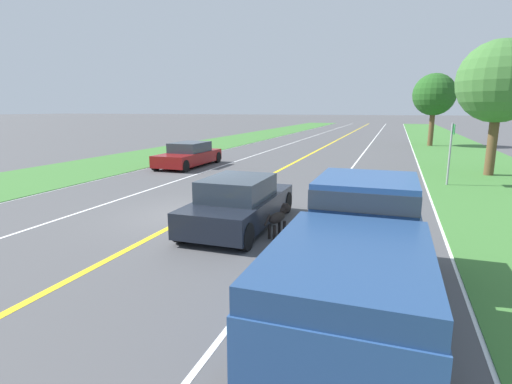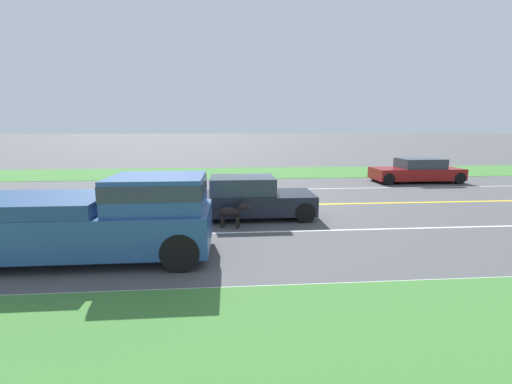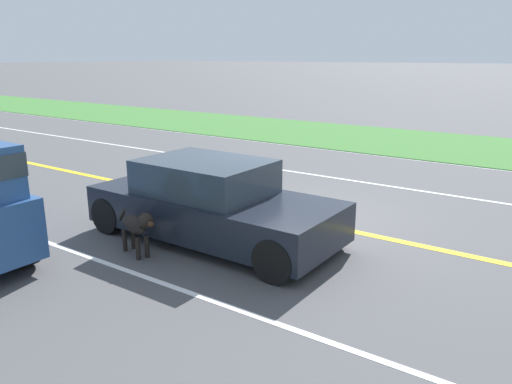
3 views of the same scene
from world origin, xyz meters
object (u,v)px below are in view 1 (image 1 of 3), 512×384
pickup_truck (358,248)px  roadside_tree_right_far (434,95)px  street_sign (451,147)px  ego_car (239,203)px  roadside_tree_right_near (499,82)px  dog (279,217)px  oncoming_car (189,155)px

pickup_truck → roadside_tree_right_far: roadside_tree_right_far is taller
roadside_tree_right_far → street_sign: (-0.65, -19.37, -2.68)m
ego_car → roadside_tree_right_near: bearing=55.1°
roadside_tree_right_far → ego_car: bearing=-103.6°
roadside_tree_right_near → roadside_tree_right_far: roadside_tree_right_near is taller
dog → pickup_truck: (2.19, -3.05, 0.47)m
ego_car → street_sign: 10.41m
ego_car → roadside_tree_right_far: roadside_tree_right_far is taller
pickup_truck → ego_car: bearing=134.5°
pickup_truck → street_sign: (2.63, 11.91, 0.66)m
dog → oncoming_car: 13.23m
ego_car → roadside_tree_right_far: size_ratio=0.72×
ego_car → oncoming_car: size_ratio=0.92×
ego_car → dog: (1.26, -0.47, -0.14)m
oncoming_car → street_sign: street_sign is taller
roadside_tree_right_near → ego_car: bearing=-124.9°
pickup_truck → roadside_tree_right_near: roadside_tree_right_near is taller
roadside_tree_right_far → street_sign: 19.57m
ego_car → oncoming_car: ego_car is taller
roadside_tree_right_near → street_sign: bearing=-122.2°
street_sign → oncoming_car: bearing=173.3°
pickup_truck → roadside_tree_right_near: (4.79, 15.34, 3.40)m
dog → ego_car: bearing=175.3°
roadside_tree_right_far → oncoming_car: bearing=-127.5°
oncoming_car → roadside_tree_right_near: bearing=-172.8°
ego_car → street_sign: street_sign is taller
oncoming_car → dog: bearing=128.3°
dog → roadside_tree_right_near: roadside_tree_right_near is taller
oncoming_car → street_sign: (13.02, -1.52, 1.01)m
roadside_tree_right_near → pickup_truck: bearing=-107.4°
oncoming_car → ego_car: bearing=125.0°
street_sign → dog: bearing=-118.5°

